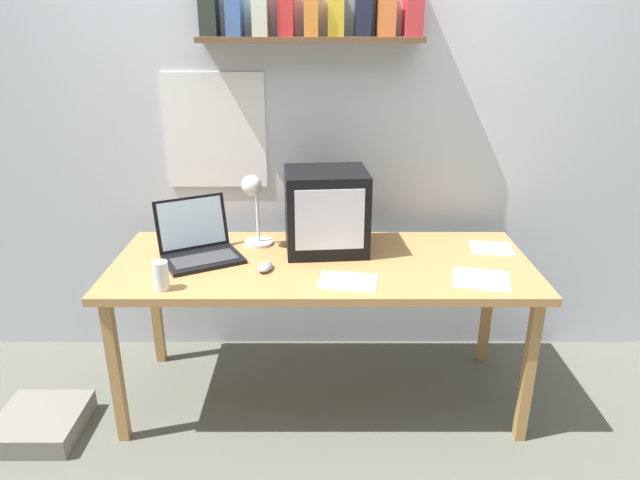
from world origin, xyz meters
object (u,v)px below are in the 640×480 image
Objects in this scene: laptop at (196,243)px; loose_paper_near_monitor at (479,279)px; computer_mouse at (263,267)px; desk_lamp at (252,201)px; open_notebook at (490,248)px; juice_glass at (159,277)px; printed_handout at (346,281)px; crt_monitor at (324,211)px; floor_cushion at (39,424)px; corner_desk at (320,272)px.

laptop is 1.24m from loose_paper_near_monitor.
computer_mouse is 0.90m from loose_paper_near_monitor.
laptop is at bearing -137.65° from desk_lamp.
computer_mouse is at bearing 173.93° from loose_paper_near_monitor.
computer_mouse is 0.54× the size of open_notebook.
desk_lamp is at bearing 54.83° from juice_glass.
printed_handout is (0.35, -0.12, -0.01)m from computer_mouse.
desk_lamp is 1.31× the size of loose_paper_near_monitor.
laptop reaches higher than printed_handout.
crt_monitor is 1.58m from floor_cushion.
corner_desk is at bearing 24.33° from juice_glass.
loose_paper_near_monitor is (0.64, -0.34, -0.19)m from crt_monitor.
laptop reaches higher than loose_paper_near_monitor.
crt_monitor is at bearing 103.71° from printed_handout.
juice_glass is 0.44m from computer_mouse.
printed_handout is (0.42, -0.39, -0.22)m from desk_lamp.
corner_desk is 0.45m from desk_lamp.
computer_mouse is (0.39, 0.19, -0.04)m from juice_glass.
juice_glass is 0.46× the size of printed_handout.
corner_desk is 0.69m from loose_paper_near_monitor.
desk_lamp is 0.97× the size of floor_cushion.
desk_lamp is at bearing 25.40° from floor_cushion.
corner_desk is 0.57m from laptop.
loose_paper_near_monitor is at bearing -33.04° from crt_monitor.
open_notebook is at bearing 13.26° from computer_mouse.
crt_monitor reaches higher than juice_glass.
corner_desk is at bearing -169.62° from open_notebook.
loose_paper_near_monitor is at bearing -6.07° from computer_mouse.
loose_paper_near_monitor is 0.55m from printed_handout.
printed_handout is at bearing -25.73° from desk_lamp.
desk_lamp is at bearing 178.71° from open_notebook.
crt_monitor is 3.44× the size of computer_mouse.
desk_lamp is at bearing 159.32° from loose_paper_near_monitor.
printed_handout is (0.66, -0.27, -0.06)m from laptop.
crt_monitor is at bearing 33.20° from juice_glass.
juice_glass is (-0.65, -0.43, -0.13)m from crt_monitor.
open_notebook is at bearing 10.38° from corner_desk.
crt_monitor reaches higher than loose_paper_near_monitor.
desk_lamp is (0.24, 0.12, 0.16)m from laptop.
open_notebook is at bearing -4.88° from crt_monitor.
laptop is at bearing 157.81° from printed_handout.
juice_glass is 0.94m from floor_cushion.
printed_handout is at bearing 2.36° from floor_cushion.
floor_cushion is (-1.35, -0.06, -0.67)m from printed_handout.
open_notebook reaches higher than corner_desk.
floor_cushion is (-0.69, -0.33, -0.73)m from laptop.
juice_glass is at bearing -175.92° from loose_paper_near_monitor.
crt_monitor is 0.80m from open_notebook.
open_notebook is 0.59× the size of floor_cushion.
floor_cushion is (-0.93, -0.44, -0.89)m from desk_lamp.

